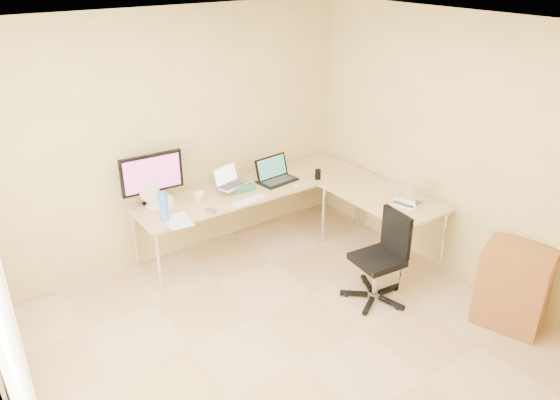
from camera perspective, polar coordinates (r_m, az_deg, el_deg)
floor at (r=4.66m, az=2.45°, el=-16.59°), size 4.50×4.50×0.00m
ceiling at (r=3.52m, az=3.25°, el=16.93°), size 4.50×4.50×0.00m
wall_back at (r=5.72m, az=-11.32°, el=6.27°), size 4.50×0.00×4.50m
wall_right at (r=5.38m, az=20.75°, el=3.88°), size 0.00×4.50×4.50m
desk_main at (r=6.06m, az=-2.77°, el=-1.72°), size 2.65×0.70×0.73m
desk_return at (r=5.93m, az=10.51°, el=-2.78°), size 0.70×1.30×0.73m
monitor at (r=5.53m, az=-13.26°, el=2.10°), size 0.64×0.24×0.54m
book_stack at (r=5.87m, az=-4.44°, el=1.53°), size 0.26×0.34×0.05m
laptop_center at (r=5.75m, az=-5.17°, el=2.45°), size 0.39×0.34×0.22m
laptop_black at (r=5.98m, az=-0.27°, el=3.16°), size 0.46×0.36×0.27m
keyboard at (r=5.56m, az=-3.22°, el=-0.05°), size 0.39×0.15×0.02m
mouse at (r=5.87m, az=1.76°, el=1.49°), size 0.11×0.08×0.04m
mug at (r=5.59m, az=-8.50°, el=0.33°), size 0.14×0.14×0.10m
cd_stack at (r=5.36m, az=-7.29°, el=-1.19°), size 0.14×0.14×0.03m
water_bottle at (r=5.22m, az=-12.13°, el=-0.70°), size 0.10×0.10×0.29m
papers at (r=5.25m, az=-10.65°, el=-2.16°), size 0.27×0.36×0.01m
white_box at (r=5.60m, az=-12.51°, el=-0.11°), size 0.22×0.17×0.08m
desk_fan at (r=5.52m, az=-13.64°, el=0.48°), size 0.26×0.26×0.27m
black_cup at (r=6.09m, az=4.01°, el=2.71°), size 0.07×0.07×0.11m
laptop_return at (r=5.61m, az=13.31°, el=0.69°), size 0.40×0.34×0.23m
office_chair at (r=5.17m, az=10.23°, el=-5.52°), size 0.59×0.59×0.89m
cabinet at (r=5.28m, az=23.30°, el=-8.46°), size 0.61×0.67×0.77m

